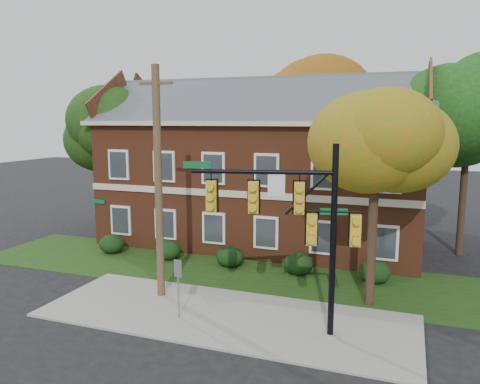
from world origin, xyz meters
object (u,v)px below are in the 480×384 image
(hedge_left, at_px, (168,250))
(hedge_far_right, at_px, (375,272))
(tree_near_right, at_px, (383,137))
(tree_right_rear, at_px, (477,104))
(tree_far_rear, at_px, (312,98))
(hedge_far_left, at_px, (112,244))
(apartment_building, at_px, (262,159))
(hedge_right, at_px, (298,264))
(hedge_center, at_px, (230,257))
(utility_pole, at_px, (158,183))
(tree_left_rear, at_px, (110,130))
(traffic_signal, at_px, (297,219))
(sign_post, at_px, (178,279))

(hedge_left, relative_size, hedge_far_right, 1.00)
(tree_near_right, xyz_separation_m, tree_right_rear, (4.09, 8.95, 1.45))
(tree_near_right, relative_size, tree_far_rear, 0.74)
(hedge_far_left, relative_size, hedge_far_right, 1.00)
(apartment_building, xyz_separation_m, hedge_left, (-3.50, -5.25, -4.46))
(apartment_building, height_order, hedge_right, apartment_building)
(hedge_center, xyz_separation_m, tree_right_rear, (11.31, 6.11, 7.60))
(hedge_far_right, bearing_deg, utility_pole, -150.31)
(hedge_left, xyz_separation_m, tree_left_rear, (-6.23, 4.14, 6.16))
(tree_left_rear, bearing_deg, apartment_building, 6.54)
(hedge_far_left, bearing_deg, hedge_right, 0.00)
(utility_pole, bearing_deg, hedge_center, 76.88)
(hedge_left, relative_size, utility_pole, 0.15)
(hedge_left, height_order, traffic_signal, traffic_signal)
(apartment_building, height_order, utility_pole, apartment_building)
(apartment_building, height_order, tree_left_rear, apartment_building)
(hedge_far_left, distance_m, tree_near_right, 15.75)
(hedge_center, relative_size, tree_right_rear, 0.13)
(hedge_center, bearing_deg, tree_near_right, -21.42)
(hedge_far_right, bearing_deg, tree_left_rear, 166.11)
(apartment_building, distance_m, traffic_signal, 12.60)
(apartment_building, relative_size, tree_left_rear, 2.12)
(tree_far_rear, relative_size, traffic_signal, 1.76)
(traffic_signal, bearing_deg, apartment_building, 99.36)
(utility_pole, bearing_deg, tree_near_right, 14.11)
(apartment_building, xyz_separation_m, tree_near_right, (7.22, -8.09, 1.68))
(apartment_building, relative_size, hedge_far_right, 13.43)
(tree_right_rear, bearing_deg, tree_near_right, -114.58)
(hedge_far_left, xyz_separation_m, sign_post, (7.50, -6.48, 1.02))
(tree_left_rear, relative_size, utility_pole, 0.94)
(tree_near_right, distance_m, utility_pole, 8.87)
(tree_right_rear, relative_size, traffic_signal, 1.62)
(hedge_right, distance_m, utility_pole, 7.92)
(tree_far_rear, bearing_deg, tree_near_right, -69.73)
(hedge_right, xyz_separation_m, utility_pole, (-4.74, -4.70, 4.26))
(hedge_left, height_order, sign_post, sign_post)
(hedge_right, bearing_deg, apartment_building, 123.67)
(hedge_left, distance_m, tree_near_right, 12.68)
(hedge_right, relative_size, tree_left_rear, 0.16)
(hedge_right, xyz_separation_m, tree_left_rear, (-13.23, 4.14, 6.16))
(hedge_far_left, bearing_deg, tree_near_right, -11.27)
(hedge_right, bearing_deg, hedge_left, 180.00)
(tree_near_right, distance_m, traffic_signal, 4.96)
(hedge_right, xyz_separation_m, tree_near_right, (3.72, -2.83, 6.14))
(tree_right_rear, xyz_separation_m, tree_far_rear, (-9.97, 6.98, 0.72))
(hedge_right, bearing_deg, sign_post, -114.83)
(hedge_left, distance_m, traffic_signal, 11.07)
(hedge_center, distance_m, tree_far_rear, 15.57)
(hedge_far_right, relative_size, tree_near_right, 0.16)
(sign_post, bearing_deg, hedge_far_left, 151.34)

